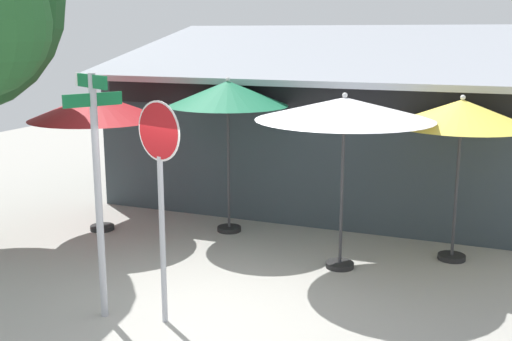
{
  "coord_description": "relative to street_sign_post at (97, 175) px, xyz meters",
  "views": [
    {
      "loc": [
        3.24,
        -7.19,
        3.59
      ],
      "look_at": [
        -0.08,
        1.2,
        1.6
      ],
      "focal_mm": 43.92,
      "sensor_mm": 36.0,
      "label": 1
    }
  ],
  "objects": [
    {
      "name": "patio_umbrella_forest_green_center",
      "position": [
        0.05,
        3.85,
        0.65
      ],
      "size": [
        2.15,
        2.15,
        2.83
      ],
      "color": "black",
      "rests_on": "ground"
    },
    {
      "name": "street_sign_post",
      "position": [
        0.0,
        0.0,
        0.0
      ],
      "size": [
        0.73,
        0.68,
        3.12
      ],
      "color": "#A8AAB2",
      "rests_on": "ground"
    },
    {
      "name": "patio_umbrella_ivory_right",
      "position": [
        2.42,
        2.8,
        0.6
      ],
      "size": [
        2.67,
        2.67,
        2.73
      ],
      "color": "black",
      "rests_on": "ground"
    },
    {
      "name": "cafe_building",
      "position": [
        1.09,
        6.82,
        -0.38
      ],
      "size": [
        8.99,
        5.08,
        3.78
      ],
      "color": "#333D42",
      "rests_on": "ground"
    },
    {
      "name": "patio_umbrella_mustard_far_right",
      "position": [
        4.02,
        3.81,
        0.49
      ],
      "size": [
        2.15,
        2.15,
        2.66
      ],
      "color": "black",
      "rests_on": "ground"
    },
    {
      "name": "patio_umbrella_crimson_left",
      "position": [
        -2.18,
        3.04,
        0.42
      ],
      "size": [
        2.39,
        2.39,
        2.62
      ],
      "color": "black",
      "rests_on": "ground"
    },
    {
      "name": "stop_sign",
      "position": [
        0.81,
        0.14,
        0.06
      ],
      "size": [
        0.7,
        0.25,
        2.81
      ],
      "color": "#A8AAB2",
      "rests_on": "ground"
    },
    {
      "name": "ground_plane",
      "position": [
        1.35,
        0.92,
        -1.92
      ],
      "size": [
        28.0,
        28.0,
        0.1
      ],
      "primitive_type": "cube",
      "color": "#9E9B93"
    }
  ]
}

